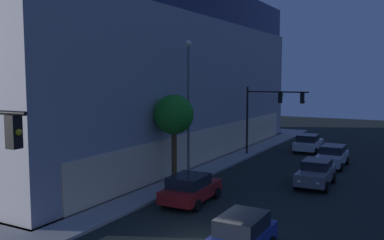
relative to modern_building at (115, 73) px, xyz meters
name	(u,v)px	position (x,y,z in m)	size (l,w,h in m)	color
modern_building	(115,73)	(0.00, 0.00, 0.00)	(38.12, 20.99, 14.91)	#4C4C51
traffic_light_far_corner	(270,107)	(4.05, -13.76, -2.93)	(0.65, 5.41, 6.01)	black
street_lamp_sidewalk	(188,95)	(-7.19, -11.85, -1.53)	(0.44, 0.44, 9.26)	#606060
sidewalk_tree	(174,115)	(-8.24, -11.37, -2.84)	(2.58, 2.58, 5.74)	brown
car_blue	(240,238)	(-16.93, -19.54, -6.51)	(4.28, 1.97, 1.69)	navy
car_red	(191,188)	(-11.37, -14.32, -6.55)	(4.40, 2.38, 1.61)	maroon
car_grey	(316,173)	(-4.20, -19.61, -6.52)	(4.39, 2.16, 1.66)	slate
car_silver	(332,156)	(2.54, -19.40, -6.55)	(4.75, 2.14, 1.63)	#B7BABF
car_white	(308,143)	(8.46, -16.12, -6.56)	(4.54, 2.22, 1.63)	silver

